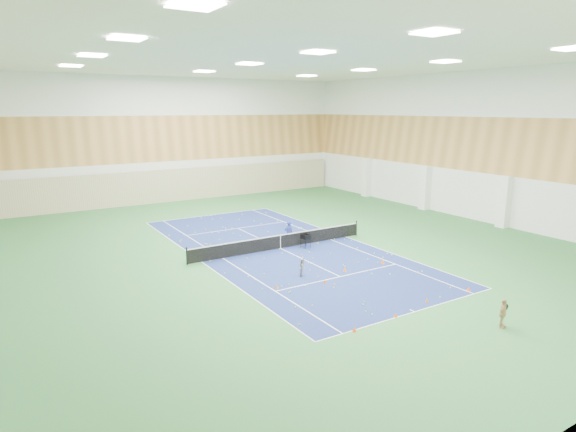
{
  "coord_description": "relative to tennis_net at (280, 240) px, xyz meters",
  "views": [
    {
      "loc": [
        -15.54,
        -26.12,
        8.99
      ],
      "look_at": [
        0.89,
        0.49,
        2.0
      ],
      "focal_mm": 30.0,
      "sensor_mm": 36.0,
      "label": 1
    }
  ],
  "objects": [
    {
      "name": "cone_svc_b",
      "position": [
        -1.28,
        -6.74,
        -0.45
      ],
      "size": [
        0.18,
        0.18,
        0.2
      ],
      "primitive_type": "cone",
      "color": "#FF490D",
      "rests_on": "ground"
    },
    {
      "name": "tennis_balls_scatter",
      "position": [
        0.0,
        0.0,
        -0.5
      ],
      "size": [
        10.57,
        22.77,
        0.07
      ],
      "primitive_type": null,
      "color": "#DEF329",
      "rests_on": "ground"
    },
    {
      "name": "cone_base_a",
      "position": [
        -3.58,
        -11.98,
        -0.44
      ],
      "size": [
        0.19,
        0.19,
        0.21
      ],
      "primitive_type": "cone",
      "color": "#F44F0C",
      "rests_on": "ground"
    },
    {
      "name": "cone_svc_d",
      "position": [
        3.56,
        -5.91,
        -0.42
      ],
      "size": [
        0.23,
        0.23,
        0.25
      ],
      "primitive_type": "cone",
      "color": "#ED590C",
      "rests_on": "ground"
    },
    {
      "name": "ball_cart",
      "position": [
        1.51,
        -0.71,
        -0.08
      ],
      "size": [
        0.61,
        0.61,
        0.94
      ],
      "primitive_type": null,
      "rotation": [
        0.0,
        0.0,
        0.13
      ],
      "color": "black",
      "rests_on": "ground"
    },
    {
      "name": "cone_base_c",
      "position": [
        1.34,
        -11.37,
        -0.45
      ],
      "size": [
        0.18,
        0.18,
        0.19
      ],
      "primitive_type": "cone",
      "color": "orange",
      "rests_on": "ground"
    },
    {
      "name": "child_court",
      "position": [
        -1.66,
        -5.18,
        -0.06
      ],
      "size": [
        0.6,
        0.6,
        0.99
      ],
      "primitive_type": "imported",
      "rotation": [
        0.0,
        0.0,
        0.77
      ],
      "color": "gray",
      "rests_on": "ground"
    },
    {
      "name": "coach",
      "position": [
        1.0,
        0.6,
        0.25
      ],
      "size": [
        0.64,
        0.47,
        1.61
      ],
      "primitive_type": "imported",
      "rotation": [
        0.0,
        0.0,
        2.98
      ],
      "color": "#202E96",
      "rests_on": "ground"
    },
    {
      "name": "cone_base_d",
      "position": [
        4.24,
        -11.46,
        -0.44
      ],
      "size": [
        0.21,
        0.21,
        0.23
      ],
      "primitive_type": "cone",
      "color": "#FF470D",
      "rests_on": "ground"
    },
    {
      "name": "cone_base_b",
      "position": [
        -1.13,
        -11.83,
        -0.45
      ],
      "size": [
        0.18,
        0.18,
        0.2
      ],
      "primitive_type": "cone",
      "color": "#FC550D",
      "rests_on": "ground"
    },
    {
      "name": "tennis_net",
      "position": [
        0.0,
        0.0,
        0.0
      ],
      "size": [
        12.8,
        0.1,
        1.1
      ],
      "primitive_type": null,
      "color": "black",
      "rests_on": "ground"
    },
    {
      "name": "court_surface",
      "position": [
        0.0,
        0.0,
        -0.55
      ],
      "size": [
        10.97,
        23.77,
        0.01
      ],
      "primitive_type": "cube",
      "color": "navy",
      "rests_on": "ground"
    },
    {
      "name": "cone_svc_a",
      "position": [
        -3.87,
        -6.09,
        -0.45
      ],
      "size": [
        0.18,
        0.18,
        0.2
      ],
      "primitive_type": "cone",
      "color": "orange",
      "rests_on": "ground"
    },
    {
      "name": "back_curtain",
      "position": [
        0.0,
        19.75,
        1.05
      ],
      "size": [
        35.4,
        0.16,
        3.2
      ],
      "primitive_type": "cube",
      "color": "#C6B793",
      "rests_on": "ground"
    },
    {
      "name": "child_apron",
      "position": [
        1.94,
        -14.92,
        0.08
      ],
      "size": [
        0.8,
        0.54,
        1.27
      ],
      "primitive_type": "imported",
      "rotation": [
        0.0,
        0.0,
        0.34
      ],
      "color": "tan",
      "rests_on": "ground"
    },
    {
      "name": "ground",
      "position": [
        0.0,
        0.0,
        -0.55
      ],
      "size": [
        40.0,
        40.0,
        0.0
      ],
      "primitive_type": "plane",
      "color": "#2E6B35",
      "rests_on": "ground"
    },
    {
      "name": "wood_cladding",
      "position": [
        0.0,
        0.0,
        7.45
      ],
      "size": [
        36.0,
        40.0,
        8.0
      ],
      "primitive_type": null,
      "color": "#C78C4A",
      "rests_on": "room_shell"
    },
    {
      "name": "room_shell",
      "position": [
        0.0,
        0.0,
        5.45
      ],
      "size": [
        36.0,
        40.0,
        12.0
      ],
      "primitive_type": null,
      "color": "white",
      "rests_on": "ground"
    },
    {
      "name": "ceiling_light_grid",
      "position": [
        0.0,
        0.0,
        11.37
      ],
      "size": [
        21.4,
        25.4,
        0.06
      ],
      "primitive_type": null,
      "color": "white",
      "rests_on": "room_shell"
    },
    {
      "name": "cone_svc_c",
      "position": [
        0.76,
        -5.83,
        -0.44
      ],
      "size": [
        0.21,
        0.21,
        0.23
      ],
      "primitive_type": "cone",
      "color": "orange",
      "rests_on": "ground"
    }
  ]
}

